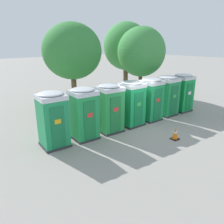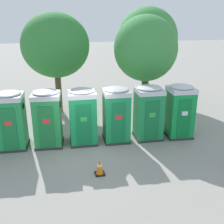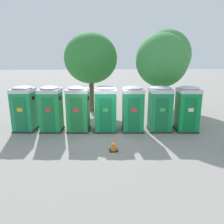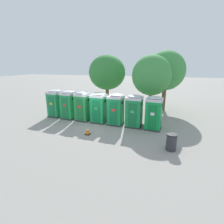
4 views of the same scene
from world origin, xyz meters
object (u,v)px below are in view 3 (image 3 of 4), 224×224
(portapotty_2, at_px, (78,109))
(traffic_cone, at_px, (114,144))
(portapotty_3, at_px, (106,109))
(portapotty_4, at_px, (133,109))
(street_tree_0, at_px, (91,59))
(street_tree_1, at_px, (162,61))
(portapotty_1, at_px, (51,109))
(street_tree_2, at_px, (166,56))
(portapotty_5, at_px, (160,108))
(portapotty_0, at_px, (24,108))
(portapotty_6, at_px, (187,109))

(portapotty_2, bearing_deg, traffic_cone, -58.56)
(portapotty_3, bearing_deg, portapotty_4, -3.56)
(street_tree_0, xyz_separation_m, street_tree_1, (4.83, -1.66, -0.11))
(portapotty_1, xyz_separation_m, street_tree_2, (8.11, 5.65, 2.89))
(portapotty_5, height_order, street_tree_1, street_tree_1)
(portapotty_5, distance_m, street_tree_1, 4.18)
(street_tree_0, xyz_separation_m, street_tree_2, (5.96, 1.15, 0.22))
(portapotty_5, height_order, street_tree_0, street_tree_0)
(portapotty_1, distance_m, traffic_cone, 4.56)
(portapotty_0, height_order, traffic_cone, portapotty_0)
(portapotty_2, height_order, portapotty_4, same)
(portapotty_6, xyz_separation_m, traffic_cone, (-4.31, -2.52, -0.97))
(portapotty_0, relative_size, traffic_cone, 3.97)
(street_tree_1, bearing_deg, portapotty_4, -127.66)
(portapotty_4, height_order, traffic_cone, portapotty_4)
(portapotty_3, xyz_separation_m, street_tree_0, (-0.89, 4.69, 2.67))
(portapotty_1, distance_m, street_tree_0, 5.65)
(portapotty_5, relative_size, portapotty_6, 1.00)
(portapotty_0, xyz_separation_m, street_tree_2, (9.63, 5.48, 2.89))
(portapotty_0, relative_size, portapotty_3, 1.00)
(portapotty_2, relative_size, portapotty_3, 1.00)
(portapotty_0, bearing_deg, traffic_cone, -33.35)
(portapotty_2, xyz_separation_m, portapotty_4, (3.04, -0.19, 0.00))
(street_tree_1, xyz_separation_m, traffic_cone, (-3.68, -5.83, -3.53))
(portapotty_3, bearing_deg, street_tree_2, 49.09)
(portapotty_1, xyz_separation_m, street_tree_1, (6.98, 2.83, 2.56))
(portapotty_0, bearing_deg, portapotty_6, -4.02)
(portapotty_1, distance_m, street_tree_1, 7.95)
(portapotty_2, relative_size, street_tree_2, 0.41)
(portapotty_4, bearing_deg, portapotty_5, -2.19)
(portapotty_1, relative_size, street_tree_0, 0.44)
(portapotty_5, bearing_deg, portapotty_2, 176.87)
(street_tree_0, bearing_deg, portapotty_1, -115.55)
(portapotty_0, distance_m, street_tree_0, 6.27)
(portapotty_3, relative_size, portapotty_6, 1.00)
(portapotty_4, bearing_deg, portapotty_0, 175.68)
(portapotty_2, relative_size, portapotty_5, 1.00)
(traffic_cone, bearing_deg, street_tree_2, 60.88)
(portapotty_3, relative_size, portapotty_4, 1.00)
(portapotty_2, bearing_deg, street_tree_0, 82.23)
(portapotty_3, height_order, portapotty_4, same)
(portapotty_2, distance_m, street_tree_1, 6.70)
(portapotty_5, distance_m, traffic_cone, 3.97)
(portapotty_6, relative_size, street_tree_2, 0.41)
(portapotty_2, distance_m, portapotty_5, 4.57)
(portapotty_4, bearing_deg, portapotty_1, 176.30)
(portapotty_0, bearing_deg, portapotty_3, -4.57)
(portapotty_5, bearing_deg, portapotty_4, 177.81)
(portapotty_0, xyz_separation_m, portapotty_5, (7.60, -0.52, -0.00))
(street_tree_2, bearing_deg, portapotty_2, -138.89)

